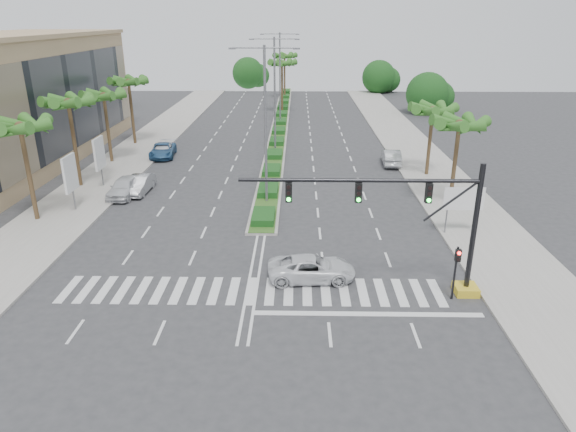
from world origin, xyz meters
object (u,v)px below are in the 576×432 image
car_parked_c (163,150)px  car_parked_b (140,184)px  car_parked_d (164,150)px  car_right (391,157)px  car_crossing (312,268)px  car_parked_a (125,187)px

car_parked_c → car_parked_b: bearing=-91.3°
car_parked_d → car_right: (23.60, -2.83, 0.09)m
car_right → car_crossing: bearing=74.4°
car_parked_a → car_parked_c: (0.00, 12.70, -0.08)m
car_parked_a → car_parked_c: bearing=93.2°
car_parked_b → car_parked_d: car_parked_b is taller
car_parked_a → car_parked_d: size_ratio=0.99×
car_parked_a → car_right: 25.70m
car_right → car_parked_a: bearing=27.1°
car_crossing → car_parked_d: bearing=25.9°
car_crossing → car_parked_c: bearing=26.2°
car_crossing → car_right: bearing=-22.5°
car_parked_d → car_crossing: (15.07, -27.14, -0.00)m
car_parked_b → car_parked_c: size_ratio=0.85×
car_parked_b → car_parked_d: (-0.96, 12.07, -0.04)m
car_crossing → car_parked_a: bearing=43.7°
car_parked_d → car_crossing: bearing=-61.8°
car_parked_c → car_right: size_ratio=1.09×
car_parked_c → car_parked_d: 0.31m
car_parked_a → car_parked_b: car_parked_a is taller
car_parked_c → car_right: car_right is taller
car_parked_c → car_crossing: bearing=-66.6°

